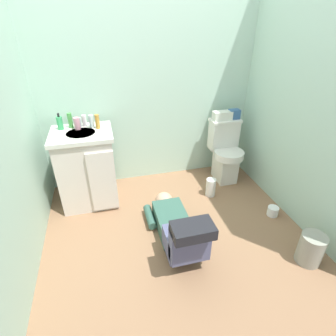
{
  "coord_description": "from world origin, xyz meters",
  "views": [
    {
      "loc": [
        -0.55,
        -1.91,
        1.81
      ],
      "look_at": [
        0.05,
        0.37,
        0.45
      ],
      "focal_mm": 28.24,
      "sensor_mm": 36.0,
      "label": 1
    }
  ],
  "objects_px": {
    "bottle_green": "(70,120)",
    "vanity_cabinet": "(87,168)",
    "person_plumber": "(177,228)",
    "bottle_white": "(84,121)",
    "bottle_pink": "(77,123)",
    "toiletry_bag": "(234,114)",
    "bottle_clear": "(91,121)",
    "tissue_box": "(222,116)",
    "faucet": "(80,122)",
    "soap_dispenser": "(60,123)",
    "bottle_amber": "(97,122)",
    "toilet": "(225,152)",
    "trash_can": "(311,249)",
    "toilet_paper_roll": "(273,211)",
    "paper_towel_roll": "(211,187)"
  },
  "relations": [
    {
      "from": "soap_dispenser",
      "to": "vanity_cabinet",
      "type": "bearing_deg",
      "value": -33.1
    },
    {
      "from": "tissue_box",
      "to": "toilet_paper_roll",
      "type": "xyz_separation_m",
      "value": [
        0.23,
        -0.91,
        -0.75
      ]
    },
    {
      "from": "toiletry_bag",
      "to": "soap_dispenser",
      "type": "relative_size",
      "value": 0.75
    },
    {
      "from": "vanity_cabinet",
      "to": "toilet_paper_roll",
      "type": "distance_m",
      "value": 2.0
    },
    {
      "from": "bottle_pink",
      "to": "tissue_box",
      "type": "bearing_deg",
      "value": 2.42
    },
    {
      "from": "faucet",
      "to": "person_plumber",
      "type": "height_order",
      "value": "faucet"
    },
    {
      "from": "person_plumber",
      "to": "trash_can",
      "type": "distance_m",
      "value": 1.12
    },
    {
      "from": "vanity_cabinet",
      "to": "bottle_green",
      "type": "height_order",
      "value": "bottle_green"
    },
    {
      "from": "toiletry_bag",
      "to": "paper_towel_roll",
      "type": "bearing_deg",
      "value": -134.65
    },
    {
      "from": "trash_can",
      "to": "faucet",
      "type": "bearing_deg",
      "value": 139.6
    },
    {
      "from": "bottle_amber",
      "to": "paper_towel_roll",
      "type": "xyz_separation_m",
      "value": [
        1.16,
        -0.31,
        -0.79
      ]
    },
    {
      "from": "tissue_box",
      "to": "toiletry_bag",
      "type": "relative_size",
      "value": 1.77
    },
    {
      "from": "bottle_green",
      "to": "vanity_cabinet",
      "type": "bearing_deg",
      "value": -57.72
    },
    {
      "from": "bottle_pink",
      "to": "paper_towel_roll",
      "type": "xyz_separation_m",
      "value": [
        1.35,
        -0.34,
        -0.78
      ]
    },
    {
      "from": "trash_can",
      "to": "paper_towel_roll",
      "type": "distance_m",
      "value": 1.18
    },
    {
      "from": "soap_dispenser",
      "to": "bottle_amber",
      "type": "xyz_separation_m",
      "value": [
        0.36,
        -0.07,
        0.0
      ]
    },
    {
      "from": "toilet",
      "to": "bottle_white",
      "type": "bearing_deg",
      "value": 176.78
    },
    {
      "from": "bottle_green",
      "to": "tissue_box",
      "type": "bearing_deg",
      "value": 0.19
    },
    {
      "from": "person_plumber",
      "to": "toilet_paper_roll",
      "type": "xyz_separation_m",
      "value": [
        1.07,
        0.11,
        -0.13
      ]
    },
    {
      "from": "vanity_cabinet",
      "to": "bottle_green",
      "type": "xyz_separation_m",
      "value": [
        -0.1,
        0.15,
        0.48
      ]
    },
    {
      "from": "bottle_white",
      "to": "trash_can",
      "type": "height_order",
      "value": "bottle_white"
    },
    {
      "from": "bottle_pink",
      "to": "toilet_paper_roll",
      "type": "bearing_deg",
      "value": -24.5
    },
    {
      "from": "toilet",
      "to": "vanity_cabinet",
      "type": "bearing_deg",
      "value": -177.63
    },
    {
      "from": "person_plumber",
      "to": "bottle_white",
      "type": "distance_m",
      "value": 1.42
    },
    {
      "from": "bottle_clear",
      "to": "person_plumber",
      "type": "bearing_deg",
      "value": -56.76
    },
    {
      "from": "vanity_cabinet",
      "to": "tissue_box",
      "type": "height_order",
      "value": "tissue_box"
    },
    {
      "from": "bottle_green",
      "to": "bottle_clear",
      "type": "xyz_separation_m",
      "value": [
        0.21,
        -0.05,
        -0.01
      ]
    },
    {
      "from": "faucet",
      "to": "tissue_box",
      "type": "bearing_deg",
      "value": 0.43
    },
    {
      "from": "toiletry_bag",
      "to": "toilet_paper_roll",
      "type": "relative_size",
      "value": 1.13
    },
    {
      "from": "bottle_pink",
      "to": "bottle_amber",
      "type": "bearing_deg",
      "value": -8.37
    },
    {
      "from": "toilet",
      "to": "vanity_cabinet",
      "type": "distance_m",
      "value": 1.63
    },
    {
      "from": "bottle_green",
      "to": "paper_towel_roll",
      "type": "height_order",
      "value": "bottle_green"
    },
    {
      "from": "tissue_box",
      "to": "paper_towel_roll",
      "type": "relative_size",
      "value": 1.05
    },
    {
      "from": "bottle_pink",
      "to": "bottle_white",
      "type": "xyz_separation_m",
      "value": [
        0.07,
        0.07,
        -0.0
      ]
    },
    {
      "from": "bottle_white",
      "to": "toilet_paper_roll",
      "type": "relative_size",
      "value": 1.09
    },
    {
      "from": "bottle_white",
      "to": "paper_towel_roll",
      "type": "relative_size",
      "value": 0.57
    },
    {
      "from": "trash_can",
      "to": "soap_dispenser",
      "type": "bearing_deg",
      "value": 142.85
    },
    {
      "from": "vanity_cabinet",
      "to": "bottle_green",
      "type": "distance_m",
      "value": 0.51
    },
    {
      "from": "trash_can",
      "to": "toilet_paper_roll",
      "type": "distance_m",
      "value": 0.61
    },
    {
      "from": "bottle_pink",
      "to": "bottle_amber",
      "type": "xyz_separation_m",
      "value": [
        0.2,
        -0.03,
        0.01
      ]
    },
    {
      "from": "bottle_pink",
      "to": "toiletry_bag",
      "type": "bearing_deg",
      "value": 2.22
    },
    {
      "from": "tissue_box",
      "to": "bottle_clear",
      "type": "xyz_separation_m",
      "value": [
        -1.47,
        -0.06,
        0.09
      ]
    },
    {
      "from": "vanity_cabinet",
      "to": "soap_dispenser",
      "type": "relative_size",
      "value": 4.94
    },
    {
      "from": "toiletry_bag",
      "to": "trash_can",
      "type": "distance_m",
      "value": 1.65
    },
    {
      "from": "soap_dispenser",
      "to": "toilet_paper_roll",
      "type": "height_order",
      "value": "soap_dispenser"
    },
    {
      "from": "bottle_white",
      "to": "vanity_cabinet",
      "type": "bearing_deg",
      "value": -103.78
    },
    {
      "from": "tissue_box",
      "to": "bottle_green",
      "type": "distance_m",
      "value": 1.68
    },
    {
      "from": "faucet",
      "to": "bottle_white",
      "type": "height_order",
      "value": "bottle_white"
    },
    {
      "from": "person_plumber",
      "to": "toilet_paper_roll",
      "type": "relative_size",
      "value": 9.68
    },
    {
      "from": "toiletry_bag",
      "to": "bottle_clear",
      "type": "bearing_deg",
      "value": -177.93
    }
  ]
}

